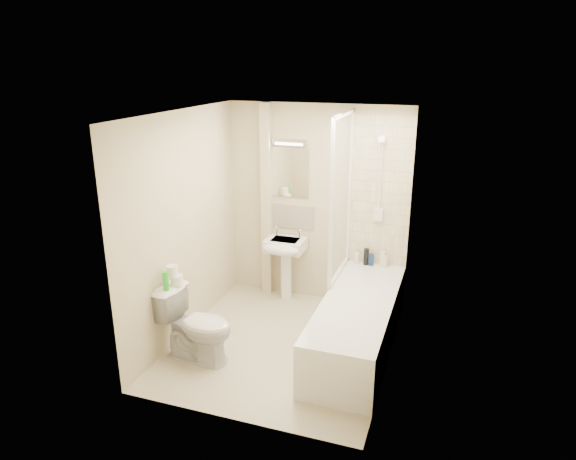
% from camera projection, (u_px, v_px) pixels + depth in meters
% --- Properties ---
extents(floor, '(2.50, 2.50, 0.00)m').
position_uv_depth(floor, '(283.00, 345.00, 5.42)').
color(floor, beige).
rests_on(floor, ground).
extents(wall_back, '(2.20, 0.02, 2.40)m').
position_uv_depth(wall_back, '(317.00, 205.00, 6.16)').
color(wall_back, beige).
rests_on(wall_back, ground).
extents(wall_left, '(0.02, 2.50, 2.40)m').
position_uv_depth(wall_left, '(183.00, 227.00, 5.38)').
color(wall_left, beige).
rests_on(wall_left, ground).
extents(wall_right, '(0.02, 2.50, 2.40)m').
position_uv_depth(wall_right, '(395.00, 251.00, 4.71)').
color(wall_right, beige).
rests_on(wall_right, ground).
extents(ceiling, '(2.20, 2.50, 0.02)m').
position_uv_depth(ceiling, '(282.00, 113.00, 4.66)').
color(ceiling, white).
rests_on(ceiling, wall_back).
extents(tile_back, '(0.70, 0.01, 1.75)m').
position_uv_depth(tile_back, '(380.00, 192.00, 5.85)').
color(tile_back, beige).
rests_on(tile_back, wall_back).
extents(tile_right, '(0.01, 2.10, 1.75)m').
position_uv_depth(tile_right, '(398.00, 221.00, 4.82)').
color(tile_right, beige).
rests_on(tile_right, wall_right).
extents(pipe_boxing, '(0.12, 0.12, 2.40)m').
position_uv_depth(pipe_boxing, '(267.00, 202.00, 6.30)').
color(pipe_boxing, beige).
rests_on(pipe_boxing, ground).
extents(splashback, '(0.60, 0.02, 0.30)m').
position_uv_depth(splashback, '(290.00, 216.00, 6.31)').
color(splashback, beige).
rests_on(splashback, wall_back).
extents(mirror, '(0.46, 0.01, 0.60)m').
position_uv_depth(mirror, '(290.00, 172.00, 6.14)').
color(mirror, white).
rests_on(mirror, wall_back).
extents(strip_light, '(0.42, 0.07, 0.07)m').
position_uv_depth(strip_light, '(290.00, 142.00, 6.00)').
color(strip_light, silver).
rests_on(strip_light, wall_back).
extents(bathtub, '(0.70, 2.10, 0.55)m').
position_uv_depth(bathtub, '(357.00, 323.00, 5.28)').
color(bathtub, white).
rests_on(bathtub, ground).
extents(shower_screen, '(0.04, 0.92, 1.80)m').
position_uv_depth(shower_screen, '(341.00, 197.00, 5.56)').
color(shower_screen, white).
rests_on(shower_screen, bathtub).
extents(shower_fixture, '(0.10, 0.16, 0.99)m').
position_uv_depth(shower_fixture, '(380.00, 183.00, 5.77)').
color(shower_fixture, white).
rests_on(shower_fixture, wall_back).
extents(pedestal_sink, '(0.47, 0.45, 0.91)m').
position_uv_depth(pedestal_sink, '(284.00, 253.00, 6.23)').
color(pedestal_sink, white).
rests_on(pedestal_sink, ground).
extents(bottle_white_a, '(0.05, 0.05, 0.14)m').
position_uv_depth(bottle_white_a, '(357.00, 258.00, 6.10)').
color(bottle_white_a, white).
rests_on(bottle_white_a, bathtub).
extents(bottle_black_b, '(0.06, 0.06, 0.20)m').
position_uv_depth(bottle_black_b, '(366.00, 257.00, 6.06)').
color(bottle_black_b, black).
rests_on(bottle_black_b, bathtub).
extents(bottle_blue, '(0.06, 0.06, 0.14)m').
position_uv_depth(bottle_blue, '(371.00, 260.00, 6.05)').
color(bottle_blue, navy).
rests_on(bottle_blue, bathtub).
extents(bottle_cream, '(0.06, 0.06, 0.19)m').
position_uv_depth(bottle_cream, '(382.00, 259.00, 6.00)').
color(bottle_cream, beige).
rests_on(bottle_cream, bathtub).
extents(bottle_white_b, '(0.06, 0.06, 0.14)m').
position_uv_depth(bottle_white_b, '(385.00, 261.00, 6.00)').
color(bottle_white_b, silver).
rests_on(bottle_white_b, bathtub).
extents(toilet, '(0.53, 0.80, 0.75)m').
position_uv_depth(toilet, '(197.00, 325.00, 5.07)').
color(toilet, white).
rests_on(toilet, ground).
extents(toilet_roll_lower, '(0.12, 0.12, 0.10)m').
position_uv_depth(toilet_roll_lower, '(177.00, 280.00, 5.06)').
color(toilet_roll_lower, white).
rests_on(toilet_roll_lower, toilet).
extents(toilet_roll_upper, '(0.11, 0.11, 0.10)m').
position_uv_depth(toilet_roll_upper, '(172.00, 270.00, 5.04)').
color(toilet_roll_upper, white).
rests_on(toilet_roll_upper, toilet_roll_lower).
extents(green_bottle, '(0.06, 0.06, 0.19)m').
position_uv_depth(green_bottle, '(166.00, 281.00, 4.93)').
color(green_bottle, green).
rests_on(green_bottle, toilet).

